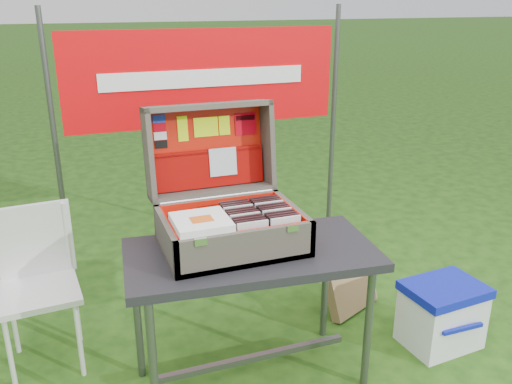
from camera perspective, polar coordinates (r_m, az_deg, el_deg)
name	(u,v)px	position (r m, az deg, el deg)	size (l,w,h in m)	color
ground	(273,382)	(2.75, 1.76, -19.39)	(80.00, 80.00, 0.00)	#1C4110
table	(251,318)	(2.56, -0.49, -13.10)	(1.10, 0.55, 0.69)	#26262A
table_top	(251,255)	(2.40, -0.51, -6.60)	(1.10, 0.55, 0.04)	#26262A
table_leg_fl	(154,374)	(2.31, -10.72, -18.31)	(0.04, 0.04, 0.65)	#59595B
table_leg_fr	(368,326)	(2.60, 11.73, -13.60)	(0.04, 0.04, 0.65)	#59595B
table_leg_bl	(137,317)	(2.66, -12.37, -12.77)	(0.04, 0.04, 0.65)	#59595B
table_leg_br	(325,282)	(2.92, 7.30, -9.35)	(0.04, 0.04, 0.65)	#59595B
table_brace	(252,358)	(2.69, -0.47, -17.10)	(0.95, 0.03, 0.03)	#59595B
suitcase	(227,181)	(2.37, -3.08, 1.13)	(0.61, 0.59, 0.58)	#5A5447
suitcase_base_bottom	(232,245)	(2.42, -2.54, -5.56)	(0.61, 0.43, 0.02)	#5A5447
suitcase_base_wall_front	(247,250)	(2.22, -0.94, -6.08)	(0.61, 0.02, 0.16)	#5A5447
suitcase_base_wall_back	(219,214)	(2.57, -3.95, -2.32)	(0.61, 0.02, 0.16)	#5A5447
suitcase_base_wall_left	(166,240)	(2.33, -9.44, -5.01)	(0.02, 0.43, 0.16)	#5A5447
suitcase_base_wall_right	(292,222)	(2.49, 3.86, -3.12)	(0.02, 0.43, 0.16)	#5A5447
suitcase_liner_floor	(232,242)	(2.42, -2.54, -5.24)	(0.56, 0.39, 0.01)	red
suitcase_latch_left	(201,242)	(2.13, -5.84, -5.25)	(0.05, 0.01, 0.03)	silver
suitcase_latch_right	(293,228)	(2.24, 3.88, -3.80)	(0.05, 0.01, 0.03)	silver
suitcase_hinge	(218,197)	(2.55, -4.07, -0.53)	(0.02, 0.02, 0.55)	silver
suitcase_lid_back	(206,148)	(2.66, -5.25, 4.66)	(0.61, 0.43, 0.02)	#5A5447
suitcase_lid_rim_far	(207,106)	(2.57, -5.16, 9.01)	(0.61, 0.02, 0.16)	#5A5447
suitcase_lid_rim_near	(213,191)	(2.63, -4.57, 0.07)	(0.61, 0.02, 0.16)	#5A5447
suitcase_lid_rim_left	(149,155)	(2.54, -11.24, 3.82)	(0.02, 0.43, 0.16)	#5A5447
suitcase_lid_rim_right	(267,144)	(2.68, 1.18, 5.08)	(0.02, 0.43, 0.16)	#5A5447
suitcase_lid_liner	(207,148)	(2.65, -5.17, 4.63)	(0.56, 0.38, 0.01)	red
suitcase_liner_wall_front	(246,245)	(2.22, -1.07, -5.65)	(0.56, 0.01, 0.14)	red
suitcase_liner_wall_back	(220,213)	(2.56, -3.86, -2.19)	(0.56, 0.01, 0.14)	red
suitcase_liner_wall_left	(170,237)	(2.33, -9.09, -4.70)	(0.01, 0.39, 0.14)	red
suitcase_liner_wall_right	(290,220)	(2.48, 3.55, -2.91)	(0.01, 0.39, 0.14)	red
suitcase_lid_pocket	(209,169)	(2.64, -4.92, 2.41)	(0.54, 0.17, 0.03)	#8E0704
suitcase_pocket_edge	(209,152)	(2.62, -5.01, 4.25)	(0.53, 0.02, 0.02)	#8E0704
suitcase_pocket_cd	(223,162)	(2.64, -3.50, 3.20)	(0.14, 0.14, 0.01)	silver
lid_sticker_cc_a	(159,119)	(2.58, -10.18, 7.59)	(0.06, 0.04, 0.00)	#1933B2
lid_sticker_cc_b	(160,127)	(2.58, -10.11, 6.71)	(0.06, 0.04, 0.00)	#C30010
lid_sticker_cc_c	(160,136)	(2.58, -10.04, 5.83)	(0.06, 0.04, 0.00)	white
lid_sticker_cc_d	(161,144)	(2.59, -9.96, 4.95)	(0.06, 0.04, 0.00)	black
lid_card_neon_tall	(183,129)	(2.60, -7.72, 6.61)	(0.05, 0.12, 0.00)	#C9EE0B
lid_card_neon_main	(206,127)	(2.63, -5.29, 6.84)	(0.12, 0.09, 0.00)	#C9EE0B
lid_card_neon_small	(224,125)	(2.65, -3.35, 7.01)	(0.05, 0.09, 0.00)	#C9EE0B
lid_sticker_band	(245,124)	(2.68, -1.12, 7.20)	(0.11, 0.11, 0.00)	#C30010
lid_sticker_band_bar	(245,118)	(2.68, -1.15, 7.83)	(0.10, 0.02, 0.00)	black
cd_left_0	(253,239)	(2.25, -0.34, -4.97)	(0.13, 0.01, 0.15)	silver
cd_left_1	(251,237)	(2.27, -0.54, -4.73)	(0.13, 0.01, 0.15)	black
cd_left_2	(249,234)	(2.29, -0.74, -4.49)	(0.13, 0.01, 0.15)	black
cd_left_3	(247,232)	(2.31, -0.94, -4.27)	(0.13, 0.01, 0.15)	black
cd_left_4	(245,230)	(2.33, -1.13, -4.04)	(0.13, 0.01, 0.15)	silver
cd_left_5	(244,228)	(2.35, -1.32, -3.82)	(0.13, 0.01, 0.15)	black
cd_left_6	(242,226)	(2.37, -1.51, -3.60)	(0.13, 0.01, 0.15)	black
cd_left_7	(240,224)	(2.39, -1.70, -3.39)	(0.13, 0.01, 0.15)	black
cd_left_8	(238,222)	(2.41, -1.88, -3.18)	(0.13, 0.01, 0.15)	silver
cd_left_9	(237,220)	(2.43, -2.05, -2.97)	(0.13, 0.01, 0.15)	black
cd_left_10	(235,218)	(2.46, -2.23, -2.77)	(0.13, 0.01, 0.15)	black
cd_left_11	(233,216)	(2.48, -2.40, -2.57)	(0.13, 0.01, 0.15)	black
cd_right_0	(285,234)	(2.30, 3.11, -4.43)	(0.13, 0.01, 0.15)	silver
cd_right_1	(283,232)	(2.32, 2.88, -4.20)	(0.13, 0.01, 0.15)	black
cd_right_2	(281,230)	(2.34, 2.65, -3.98)	(0.13, 0.01, 0.15)	black
cd_right_3	(279,228)	(2.36, 2.43, -3.76)	(0.13, 0.01, 0.15)	black
cd_right_4	(277,226)	(2.38, 2.21, -3.55)	(0.13, 0.01, 0.15)	silver
cd_right_5	(275,224)	(2.40, 1.99, -3.33)	(0.13, 0.01, 0.15)	black
cd_right_6	(273,222)	(2.42, 1.78, -3.13)	(0.13, 0.01, 0.15)	black
cd_right_7	(271,220)	(2.44, 1.57, -2.92)	(0.13, 0.01, 0.15)	black
cd_right_8	(269,218)	(2.46, 1.37, -2.72)	(0.13, 0.01, 0.15)	silver
cd_right_9	(267,216)	(2.48, 1.17, -2.52)	(0.13, 0.01, 0.15)	black
cd_right_10	(265,214)	(2.50, 0.97, -2.32)	(0.13, 0.01, 0.15)	black
cd_right_11	(263,212)	(2.52, 0.77, -2.13)	(0.13, 0.01, 0.15)	black
songbook_0	(201,225)	(2.25, -5.79, -3.44)	(0.23, 0.23, 0.01)	white
songbook_1	(201,224)	(2.25, -5.79, -3.32)	(0.23, 0.23, 0.01)	white
songbook_2	(201,222)	(2.24, -5.80, -3.20)	(0.23, 0.23, 0.01)	white
songbook_3	(201,221)	(2.24, -5.80, -3.09)	(0.23, 0.23, 0.01)	white
songbook_4	(201,220)	(2.24, -5.81, -2.97)	(0.23, 0.23, 0.01)	white
songbook_5	(201,219)	(2.24, -5.81, -2.85)	(0.23, 0.23, 0.01)	white
songbook_graphic	(202,219)	(2.23, -5.75, -2.85)	(0.09, 0.07, 0.00)	#D85919
cooler	(442,315)	(3.06, 18.95, -12.10)	(0.39, 0.30, 0.35)	white
cooler_body	(441,318)	(3.07, 18.90, -12.48)	(0.38, 0.28, 0.30)	white
cooler_lid	(445,289)	(2.99, 19.27, -9.64)	(0.39, 0.30, 0.05)	#0F1AAB
cooler_handle	(463,329)	(2.95, 20.93, -13.30)	(0.24, 0.02, 0.02)	#0F1AAB
chair	(40,294)	(2.84, -21.79, -9.94)	(0.36, 0.40, 0.79)	silver
chair_seat	(40,292)	(2.83, -21.82, -9.78)	(0.36, 0.36, 0.03)	silver
chair_backrest	(35,241)	(2.90, -22.28, -4.75)	(0.36, 0.03, 0.38)	silver
chair_leg_fl	(10,353)	(2.82, -24.50, -15.18)	(0.02, 0.02, 0.41)	silver
chair_leg_fr	(79,339)	(2.80, -18.09, -14.54)	(0.02, 0.02, 0.41)	silver
chair_leg_bl	(13,318)	(3.08, -24.19, -12.01)	(0.02, 0.02, 0.41)	silver
chair_leg_br	(76,307)	(3.06, -18.40, -11.41)	(0.02, 0.02, 0.41)	silver
chair_upright_left	(1,247)	(2.92, -25.25, -5.24)	(0.02, 0.02, 0.38)	silver
chair_upright_right	(67,238)	(2.90, -19.25, -4.57)	(0.02, 0.02, 0.38)	silver
cardboard_box	(349,278)	(3.23, 9.77, -8.95)	(0.38, 0.06, 0.40)	#8C6341
banner_post_left	(58,167)	(3.20, -20.08, 2.48)	(0.03, 0.03, 1.70)	#59595B
banner_post_right	(332,141)	(3.60, 8.01, 5.37)	(0.03, 0.03, 1.70)	#59595B
banner	(205,78)	(3.20, -5.42, 11.87)	(1.60, 0.01, 0.55)	red
banner_text	(205,78)	(3.18, -5.36, 11.85)	(1.20, 0.00, 0.10)	white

